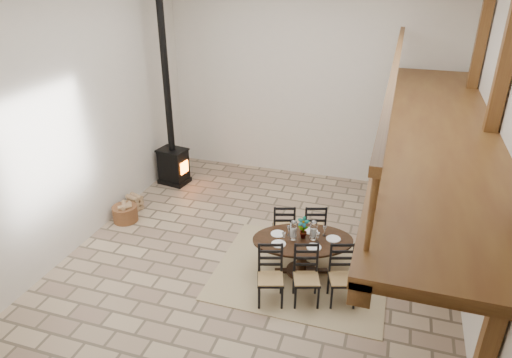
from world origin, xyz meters
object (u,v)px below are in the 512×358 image
(dining_table, at_px, (303,258))
(log_stack, at_px, (135,202))
(wood_stove, at_px, (171,141))
(log_basket, at_px, (125,213))

(dining_table, relative_size, log_stack, 5.69)
(dining_table, height_order, wood_stove, wood_stove)
(wood_stove, height_order, log_stack, wood_stove)
(wood_stove, xyz_separation_m, log_stack, (-0.22, -1.50, -0.94))
(log_basket, bearing_deg, wood_stove, 85.69)
(dining_table, bearing_deg, log_basket, 152.17)
(log_basket, distance_m, log_stack, 0.52)
(wood_stove, height_order, log_basket, wood_stove)
(wood_stove, distance_m, log_stack, 1.79)
(log_basket, bearing_deg, log_stack, 98.01)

